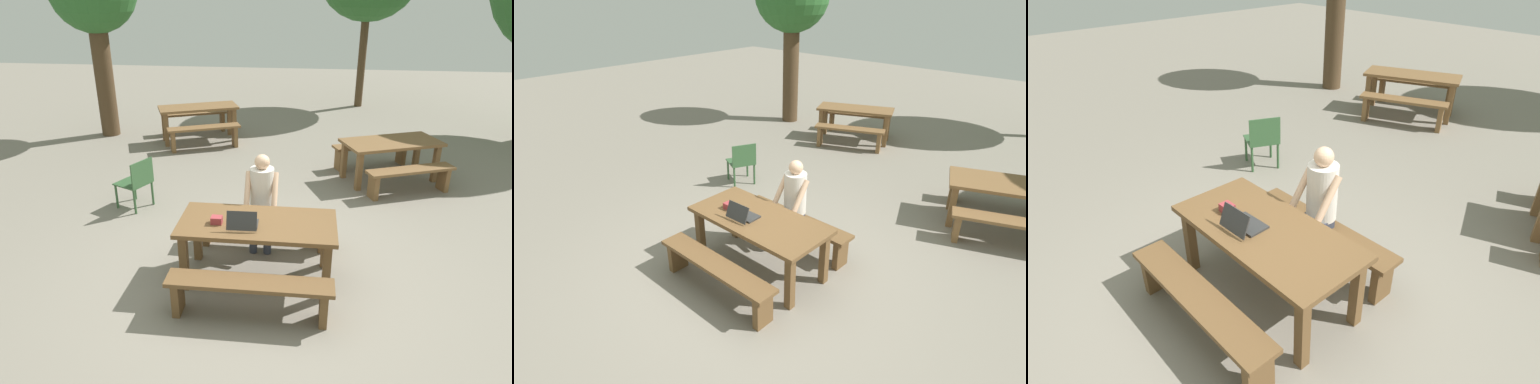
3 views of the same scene
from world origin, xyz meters
The scene contains 14 objects.
ground_plane centered at (0.00, 0.00, 0.00)m, with size 30.00×30.00×0.00m, color gray.
picnic_table_front centered at (0.00, 0.00, 0.62)m, with size 1.76×0.84×0.73m.
bench_near centered at (0.00, -0.72, 0.33)m, with size 1.70×0.30×0.44m.
bench_far centered at (0.00, 0.72, 0.33)m, with size 1.70×0.30×0.44m.
laptop centered at (-0.15, -0.14, 0.79)m, with size 0.34×0.30×0.22m.
small_pouch centered at (-0.44, -0.09, 0.77)m, with size 0.12×0.10×0.08m.
person_seated centered at (-0.02, 0.69, 0.74)m, with size 0.41×0.41×1.27m.
plastic_chair centered at (-2.02, 1.65, 0.43)m, with size 0.58×0.58×0.79m.
picnic_table_mid centered at (1.95, 3.25, 0.59)m, with size 1.82×1.33×0.71m.
bench_mid_south centered at (2.19, 2.63, 0.33)m, with size 1.49×0.82×0.45m.
bench_mid_north centered at (1.71, 3.86, 0.33)m, with size 1.49×0.82×0.45m.
picnic_table_rear centered at (-1.86, 5.08, 0.62)m, with size 1.79×1.25×0.76m.
bench_rear_south centered at (-1.62, 4.51, 0.35)m, with size 1.50×0.86×0.48m.
bench_rear_north centered at (-2.10, 5.65, 0.35)m, with size 1.50×0.86×0.48m.
Camera 2 is at (3.21, -3.27, 3.34)m, focal length 30.06 mm.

